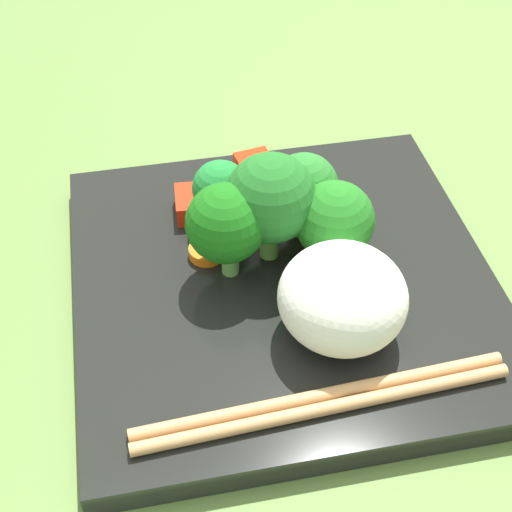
# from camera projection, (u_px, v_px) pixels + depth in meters

# --- Properties ---
(ground_plane) EXTENTS (1.10, 1.10, 0.02)m
(ground_plane) POSITION_uv_depth(u_px,v_px,m) (283.00, 304.00, 0.50)
(ground_plane) COLOR #5C7D39
(square_plate) EXTENTS (0.27, 0.27, 0.02)m
(square_plate) POSITION_uv_depth(u_px,v_px,m) (283.00, 284.00, 0.48)
(square_plate) COLOR black
(square_plate) RESTS_ON ground_plane
(rice_mound) EXTENTS (0.08, 0.08, 0.06)m
(rice_mound) POSITION_uv_depth(u_px,v_px,m) (343.00, 298.00, 0.42)
(rice_mound) COLOR white
(rice_mound) RESTS_ON square_plate
(broccoli_floret_0) EXTENTS (0.06, 0.06, 0.08)m
(broccoli_floret_0) POSITION_uv_depth(u_px,v_px,m) (271.00, 199.00, 0.46)
(broccoli_floret_0) COLOR #60A041
(broccoli_floret_0) RESTS_ON square_plate
(broccoli_floret_1) EXTENTS (0.04, 0.04, 0.06)m
(broccoli_floret_1) POSITION_uv_depth(u_px,v_px,m) (304.00, 188.00, 0.48)
(broccoli_floret_1) COLOR #72C05C
(broccoli_floret_1) RESTS_ON square_plate
(broccoli_floret_2) EXTENTS (0.05, 0.05, 0.06)m
(broccoli_floret_2) POSITION_uv_depth(u_px,v_px,m) (334.00, 222.00, 0.46)
(broccoli_floret_2) COLOR #71B253
(broccoli_floret_2) RESTS_ON square_plate
(broccoli_floret_3) EXTENTS (0.05, 0.05, 0.07)m
(broccoli_floret_3) POSITION_uv_depth(u_px,v_px,m) (226.00, 224.00, 0.45)
(broccoli_floret_3) COLOR #72B955
(broccoli_floret_3) RESTS_ON square_plate
(broccoli_floret_4) EXTENTS (0.04, 0.04, 0.05)m
(broccoli_floret_4) POSITION_uv_depth(u_px,v_px,m) (221.00, 191.00, 0.49)
(broccoli_floret_4) COLOR #71A853
(broccoli_floret_4) RESTS_ON square_plate
(carrot_slice_0) EXTENTS (0.03, 0.03, 0.00)m
(carrot_slice_0) POSITION_uv_depth(u_px,v_px,m) (301.00, 183.00, 0.54)
(carrot_slice_0) COLOR orange
(carrot_slice_0) RESTS_ON square_plate
(carrot_slice_1) EXTENTS (0.03, 0.03, 0.00)m
(carrot_slice_1) POSITION_uv_depth(u_px,v_px,m) (254.00, 228.00, 0.50)
(carrot_slice_1) COLOR orange
(carrot_slice_1) RESTS_ON square_plate
(carrot_slice_2) EXTENTS (0.04, 0.04, 0.01)m
(carrot_slice_2) POSITION_uv_depth(u_px,v_px,m) (334.00, 216.00, 0.51)
(carrot_slice_2) COLOR orange
(carrot_slice_2) RESTS_ON square_plate
(carrot_slice_3) EXTENTS (0.02, 0.02, 0.01)m
(carrot_slice_3) POSITION_uv_depth(u_px,v_px,m) (207.00, 251.00, 0.49)
(carrot_slice_3) COLOR orange
(carrot_slice_3) RESTS_ON square_plate
(carrot_slice_4) EXTENTS (0.03, 0.03, 0.01)m
(carrot_slice_4) POSITION_uv_depth(u_px,v_px,m) (230.00, 200.00, 0.53)
(carrot_slice_4) COLOR orange
(carrot_slice_4) RESTS_ON square_plate
(pepper_chunk_0) EXTENTS (0.03, 0.03, 0.01)m
(pepper_chunk_0) POSITION_uv_depth(u_px,v_px,m) (198.00, 203.00, 0.52)
(pepper_chunk_0) COLOR red
(pepper_chunk_0) RESTS_ON square_plate
(pepper_chunk_1) EXTENTS (0.03, 0.03, 0.02)m
(pepper_chunk_1) POSITION_uv_depth(u_px,v_px,m) (257.00, 172.00, 0.54)
(pepper_chunk_1) COLOR red
(pepper_chunk_1) RESTS_ON square_plate
(pepper_chunk_2) EXTENTS (0.03, 0.03, 0.01)m
(pepper_chunk_2) POSITION_uv_depth(u_px,v_px,m) (302.00, 203.00, 0.52)
(pepper_chunk_2) COLOR red
(pepper_chunk_2) RESTS_ON square_plate
(chicken_piece_0) EXTENTS (0.04, 0.04, 0.02)m
(chicken_piece_0) POSITION_uv_depth(u_px,v_px,m) (326.00, 227.00, 0.49)
(chicken_piece_0) COLOR tan
(chicken_piece_0) RESTS_ON square_plate
(chopstick_pair) EXTENTS (0.03, 0.21, 0.01)m
(chopstick_pair) POSITION_uv_depth(u_px,v_px,m) (318.00, 403.00, 0.40)
(chopstick_pair) COLOR tan
(chopstick_pair) RESTS_ON square_plate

